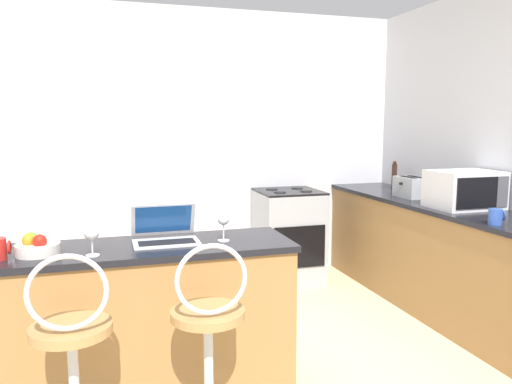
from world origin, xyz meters
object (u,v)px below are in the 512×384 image
at_px(toaster, 412,187).
at_px(mug_blue, 496,217).
at_px(wine_glass_tall, 223,221).
at_px(bar_stool_near, 73,373).
at_px(wine_glass_short, 92,234).
at_px(laptop, 165,232).
at_px(microwave, 464,189).
at_px(fruit_bowl, 37,247).
at_px(bar_stool_far, 209,354).
at_px(pepper_mill, 394,175).
at_px(stove_range, 288,235).

distance_m(toaster, mug_blue, 1.20).
bearing_deg(wine_glass_tall, bar_stool_near, -147.84).
xyz_separation_m(bar_stool_near, wine_glass_short, (0.09, 0.37, 0.52)).
height_order(laptop, microwave, microwave).
xyz_separation_m(fruit_bowl, wine_glass_tall, (0.95, 0.01, 0.07)).
height_order(bar_stool_near, toaster, toaster).
bearing_deg(microwave, wine_glass_tall, -165.45).
bearing_deg(mug_blue, wine_glass_tall, 177.84).
relative_size(bar_stool_far, mug_blue, 9.94).
distance_m(laptop, mug_blue, 2.08).
bearing_deg(wine_glass_short, microwave, 13.33).
bearing_deg(microwave, fruit_bowl, -169.76).
distance_m(fruit_bowl, pepper_mill, 3.51).
relative_size(fruit_bowl, wine_glass_tall, 1.35).
relative_size(toaster, stove_range, 0.33).
relative_size(laptop, wine_glass_tall, 2.23).
height_order(toaster, wine_glass_tall, toaster).
bearing_deg(wine_glass_tall, laptop, 164.71).
xyz_separation_m(wine_glass_short, wine_glass_tall, (0.68, 0.12, 0.00)).
relative_size(fruit_bowl, mug_blue, 2.07).
bearing_deg(laptop, stove_range, 51.76).
bearing_deg(fruit_bowl, toaster, 21.34).
height_order(laptop, wine_glass_tall, laptop).
height_order(bar_stool_far, toaster, toaster).
xyz_separation_m(microwave, fruit_bowl, (-2.94, -0.53, -0.10)).
bearing_deg(microwave, mug_blue, -111.98).
bearing_deg(stove_range, wine_glass_short, -131.96).
distance_m(toaster, stove_range, 1.25).
distance_m(fruit_bowl, mug_blue, 2.71).
bearing_deg(wine_glass_tall, mug_blue, -2.16).
relative_size(stove_range, pepper_mill, 3.27).
relative_size(microwave, stove_range, 0.56).
distance_m(toaster, pepper_mill, 0.60).
height_order(bar_stool_near, pepper_mill, pepper_mill).
height_order(toaster, mug_blue, toaster).
height_order(wine_glass_short, pepper_mill, pepper_mill).
height_order(bar_stool_far, mug_blue, bar_stool_far).
distance_m(stove_range, wine_glass_short, 2.68).
bearing_deg(bar_stool_near, bar_stool_far, 0.00).
height_order(toaster, stove_range, toaster).
xyz_separation_m(microwave, toaster, (-0.06, 0.60, -0.05)).
relative_size(wine_glass_short, mug_blue, 1.53).
height_order(bar_stool_far, pepper_mill, pepper_mill).
bearing_deg(bar_stool_far, wine_glass_short, 143.49).
distance_m(bar_stool_near, wine_glass_short, 0.64).
bearing_deg(microwave, stove_range, 125.11).
xyz_separation_m(bar_stool_near, toaster, (2.71, 1.60, 0.50)).
bearing_deg(wine_glass_tall, toaster, 29.87).
xyz_separation_m(toaster, wine_glass_tall, (-1.94, -1.11, 0.03)).
bearing_deg(fruit_bowl, bar_stool_near, -69.76).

